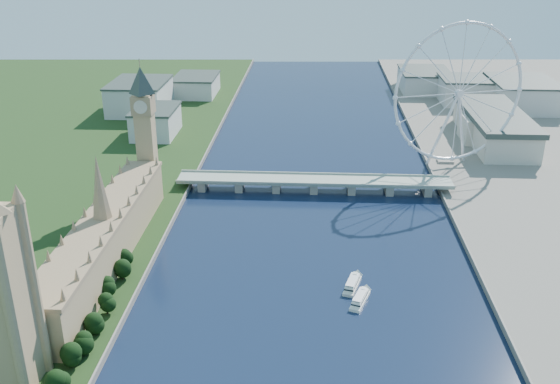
{
  "coord_description": "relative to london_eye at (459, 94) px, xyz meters",
  "views": [
    {
      "loc": [
        -0.95,
        -166.43,
        193.9
      ],
      "look_at": [
        -22.32,
        210.0,
        35.57
      ],
      "focal_mm": 40.0,
      "sensor_mm": 36.0,
      "label": 1
    }
  ],
  "objects": [
    {
      "name": "westminster_bridge",
      "position": [
        -119.98,
        -55.08,
        -60.89
      ],
      "size": [
        220.0,
        22.0,
        9.5
      ],
      "color": "gray",
      "rests_on": "ground"
    },
    {
      "name": "tree_row",
      "position": [
        -232.98,
        -289.08,
        -58.57
      ],
      "size": [
        9.37,
        201.37,
        21.27
      ],
      "color": "black",
      "rests_on": "ground"
    },
    {
      "name": "parliament_range",
      "position": [
        -247.98,
        -185.08,
        -49.04
      ],
      "size": [
        24.0,
        200.0,
        70.0
      ],
      "color": "tan",
      "rests_on": "ground"
    },
    {
      "name": "tour_boat_far",
      "position": [
        -92.85,
        -218.68,
        -67.52
      ],
      "size": [
        14.72,
        26.29,
        5.62
      ],
      "primitive_type": null,
      "rotation": [
        0.0,
        0.0,
        -0.34
      ],
      "color": "white",
      "rests_on": "ground"
    },
    {
      "name": "london_eye",
      "position": [
        0.0,
        0.0,
        0.0
      ],
      "size": [
        113.6,
        39.12,
        124.3
      ],
      "color": "silver",
      "rests_on": "ground"
    },
    {
      "name": "county_hall",
      "position": [
        55.02,
        74.92,
        -67.52
      ],
      "size": [
        54.0,
        144.0,
        35.0
      ],
      "primitive_type": null,
      "color": "beige",
      "rests_on": "ground"
    },
    {
      "name": "city_skyline",
      "position": [
        -80.75,
        205.0,
        -50.56
      ],
      "size": [
        505.0,
        280.0,
        32.0
      ],
      "color": "beige",
      "rests_on": "ground"
    },
    {
      "name": "tour_boat_near",
      "position": [
        -96.37,
        -202.82,
        -67.52
      ],
      "size": [
        13.76,
        27.19,
        5.79
      ],
      "primitive_type": null,
      "rotation": [
        0.0,
        0.0,
        -0.28
      ],
      "color": "silver",
      "rests_on": "ground"
    },
    {
      "name": "big_ben",
      "position": [
        -247.98,
        -77.08,
        -0.95
      ],
      "size": [
        20.02,
        20.02,
        110.0
      ],
      "color": "tan",
      "rests_on": "ground"
    }
  ]
}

